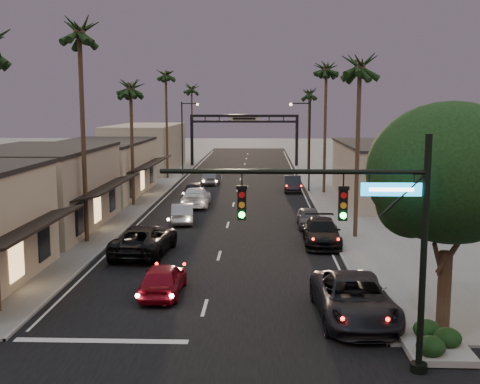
# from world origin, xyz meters

# --- Properties ---
(ground) EXTENTS (200.00, 200.00, 0.00)m
(ground) POSITION_xyz_m (0.00, 40.00, 0.00)
(ground) COLOR slate
(ground) RESTS_ON ground
(road) EXTENTS (14.00, 120.00, 0.02)m
(road) POSITION_xyz_m (0.00, 45.00, 0.00)
(road) COLOR black
(road) RESTS_ON ground
(sidewalk_left) EXTENTS (5.00, 92.00, 0.12)m
(sidewalk_left) POSITION_xyz_m (-9.50, 52.00, 0.06)
(sidewalk_left) COLOR slate
(sidewalk_left) RESTS_ON ground
(sidewalk_right) EXTENTS (5.00, 92.00, 0.12)m
(sidewalk_right) POSITION_xyz_m (9.50, 52.00, 0.06)
(sidewalk_right) COLOR slate
(sidewalk_right) RESTS_ON ground
(storefront_mid) EXTENTS (8.00, 14.00, 5.50)m
(storefront_mid) POSITION_xyz_m (-13.00, 26.00, 2.75)
(storefront_mid) COLOR gray
(storefront_mid) RESTS_ON ground
(storefront_far) EXTENTS (8.00, 16.00, 5.00)m
(storefront_far) POSITION_xyz_m (-13.00, 42.00, 2.50)
(storefront_far) COLOR beige
(storefront_far) RESTS_ON ground
(storefront_dist) EXTENTS (8.00, 20.00, 6.00)m
(storefront_dist) POSITION_xyz_m (-13.00, 65.00, 3.00)
(storefront_dist) COLOR gray
(storefront_dist) RESTS_ON ground
(building_right) EXTENTS (8.00, 18.00, 5.00)m
(building_right) POSITION_xyz_m (14.00, 40.00, 2.50)
(building_right) COLOR gray
(building_right) RESTS_ON ground
(traffic_signal) EXTENTS (8.51, 0.22, 7.80)m
(traffic_signal) POSITION_xyz_m (5.69, 4.00, 5.08)
(traffic_signal) COLOR black
(traffic_signal) RESTS_ON ground
(corner_tree) EXTENTS (6.20, 6.20, 8.80)m
(corner_tree) POSITION_xyz_m (9.48, 7.45, 5.98)
(corner_tree) COLOR #38281C
(corner_tree) RESTS_ON ground
(planter) EXTENTS (2.20, 2.60, 0.24)m
(planter) POSITION_xyz_m (8.60, 5.50, 0.00)
(planter) COLOR gray
(planter) RESTS_ON ground
(arch) EXTENTS (15.20, 0.40, 7.27)m
(arch) POSITION_xyz_m (0.00, 70.00, 5.53)
(arch) COLOR black
(arch) RESTS_ON ground
(streetlight_right) EXTENTS (2.13, 0.30, 9.00)m
(streetlight_right) POSITION_xyz_m (6.92, 45.00, 5.33)
(streetlight_right) COLOR black
(streetlight_right) RESTS_ON ground
(streetlight_left) EXTENTS (2.13, 0.30, 9.00)m
(streetlight_left) POSITION_xyz_m (-6.92, 58.00, 5.33)
(streetlight_left) COLOR black
(streetlight_left) RESTS_ON ground
(palm_lb) EXTENTS (3.20, 3.20, 15.20)m
(palm_lb) POSITION_xyz_m (-8.60, 22.00, 13.39)
(palm_lb) COLOR #38281C
(palm_lb) RESTS_ON ground
(palm_lc) EXTENTS (3.20, 3.20, 12.20)m
(palm_lc) POSITION_xyz_m (-8.60, 36.00, 10.47)
(palm_lc) COLOR #38281C
(palm_lc) RESTS_ON ground
(palm_ld) EXTENTS (3.20, 3.20, 14.20)m
(palm_ld) POSITION_xyz_m (-8.60, 55.00, 12.42)
(palm_ld) COLOR #38281C
(palm_ld) RESTS_ON ground
(palm_ra) EXTENTS (3.20, 3.20, 13.20)m
(palm_ra) POSITION_xyz_m (8.60, 24.00, 11.44)
(palm_ra) COLOR #38281C
(palm_ra) RESTS_ON ground
(palm_rb) EXTENTS (3.20, 3.20, 14.20)m
(palm_rb) POSITION_xyz_m (8.60, 44.00, 12.42)
(palm_rb) COLOR #38281C
(palm_rb) RESTS_ON ground
(palm_rc) EXTENTS (3.20, 3.20, 12.20)m
(palm_rc) POSITION_xyz_m (8.60, 64.00, 10.47)
(palm_rc) COLOR #38281C
(palm_rc) RESTS_ON ground
(palm_far) EXTENTS (3.20, 3.20, 13.20)m
(palm_far) POSITION_xyz_m (-8.30, 78.00, 11.44)
(palm_far) COLOR #38281C
(palm_far) RESTS_ON ground
(oncoming_red) EXTENTS (1.84, 4.44, 1.50)m
(oncoming_red) POSITION_xyz_m (-2.07, 11.73, 0.75)
(oncoming_red) COLOR maroon
(oncoming_red) RESTS_ON ground
(oncoming_pickup) EXTENTS (3.35, 6.48, 1.75)m
(oncoming_pickup) POSITION_xyz_m (-4.38, 19.21, 0.87)
(oncoming_pickup) COLOR black
(oncoming_pickup) RESTS_ON ground
(oncoming_silver) EXTENTS (2.08, 4.60, 1.47)m
(oncoming_silver) POSITION_xyz_m (-3.40, 28.71, 0.73)
(oncoming_silver) COLOR #99999E
(oncoming_silver) RESTS_ON ground
(oncoming_white) EXTENTS (2.49, 5.76, 1.65)m
(oncoming_white) POSITION_xyz_m (-3.18, 35.92, 0.83)
(oncoming_white) COLOR silver
(oncoming_white) RESTS_ON ground
(oncoming_dgrey) EXTENTS (1.88, 4.29, 1.44)m
(oncoming_dgrey) POSITION_xyz_m (-3.98, 41.42, 0.72)
(oncoming_dgrey) COLOR black
(oncoming_dgrey) RESTS_ON ground
(oncoming_grey_far) EXTENTS (1.90, 4.44, 1.42)m
(oncoming_grey_far) POSITION_xyz_m (-3.01, 50.16, 0.71)
(oncoming_grey_far) COLOR #4F4F54
(oncoming_grey_far) RESTS_ON ground
(curbside_near) EXTENTS (3.23, 6.52, 1.78)m
(curbside_near) POSITION_xyz_m (6.20, 8.80, 0.89)
(curbside_near) COLOR black
(curbside_near) RESTS_ON ground
(curbside_black) EXTENTS (2.40, 5.57, 1.60)m
(curbside_black) POSITION_xyz_m (6.20, 21.99, 0.80)
(curbside_black) COLOR black
(curbside_black) RESTS_ON ground
(curbside_grey) EXTENTS (1.64, 3.99, 1.35)m
(curbside_grey) POSITION_xyz_m (5.82, 27.49, 0.68)
(curbside_grey) COLOR #434448
(curbside_grey) RESTS_ON ground
(curbside_far) EXTENTS (1.84, 4.77, 1.55)m
(curbside_far) POSITION_xyz_m (5.59, 45.29, 0.77)
(curbside_far) COLOR black
(curbside_far) RESTS_ON ground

